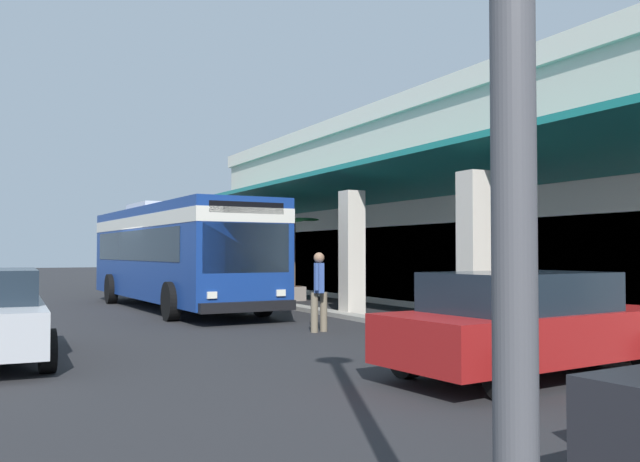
{
  "coord_description": "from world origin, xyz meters",
  "views": [
    {
      "loc": [
        21.04,
        -5.2,
        1.75
      ],
      "look_at": [
        1.98,
        4.58,
        2.42
      ],
      "focal_mm": 38.03,
      "sensor_mm": 36.0,
      "label": 1
    }
  ],
  "objects_px": {
    "transit_bus": "(176,249)",
    "potted_palm": "(293,274)",
    "pedestrian": "(319,287)",
    "parked_sedan_red": "(527,324)"
  },
  "relations": [
    {
      "from": "potted_palm",
      "to": "pedestrian",
      "type": "bearing_deg",
      "value": -21.53
    },
    {
      "from": "transit_bus",
      "to": "potted_palm",
      "type": "bearing_deg",
      "value": 107.24
    },
    {
      "from": "pedestrian",
      "to": "potted_palm",
      "type": "relative_size",
      "value": 0.56
    },
    {
      "from": "transit_bus",
      "to": "parked_sedan_red",
      "type": "distance_m",
      "value": 13.77
    },
    {
      "from": "pedestrian",
      "to": "potted_palm",
      "type": "bearing_deg",
      "value": 158.47
    },
    {
      "from": "transit_bus",
      "to": "pedestrian",
      "type": "distance_m",
      "value": 7.67
    },
    {
      "from": "parked_sedan_red",
      "to": "pedestrian",
      "type": "distance_m",
      "value": 6.14
    },
    {
      "from": "transit_bus",
      "to": "potted_palm",
      "type": "height_order",
      "value": "transit_bus"
    },
    {
      "from": "potted_palm",
      "to": "transit_bus",
      "type": "bearing_deg",
      "value": -72.76
    },
    {
      "from": "transit_bus",
      "to": "potted_palm",
      "type": "xyz_separation_m",
      "value": [
        -1.46,
        4.71,
        -0.91
      ]
    }
  ]
}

